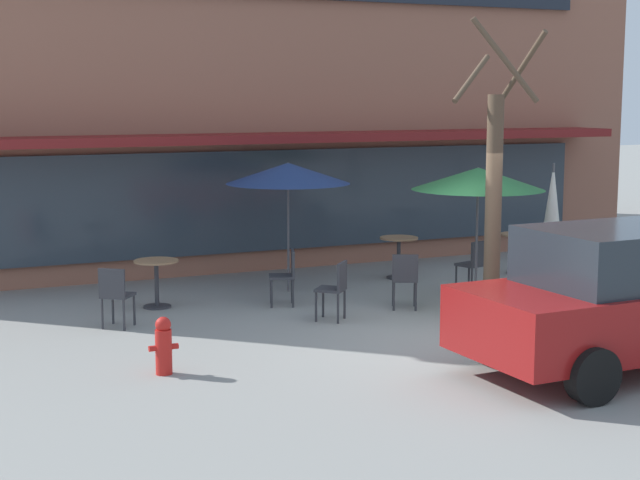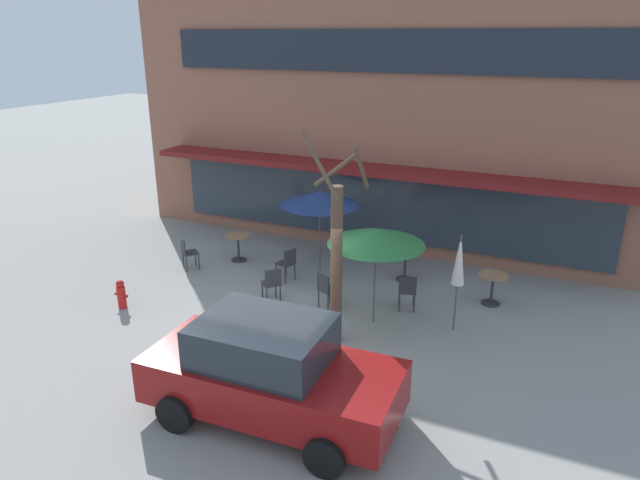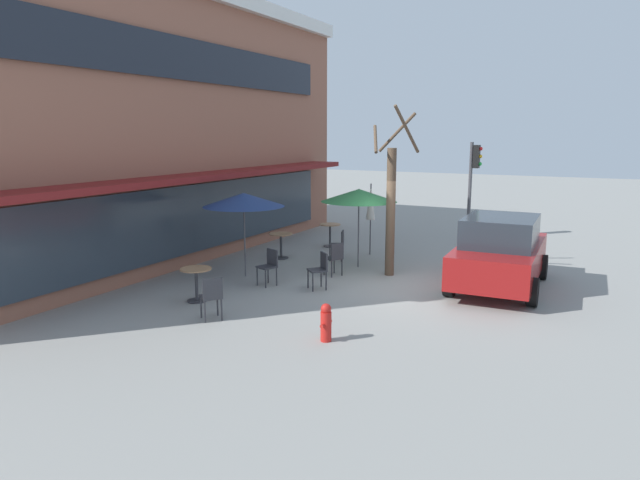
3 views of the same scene
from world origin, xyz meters
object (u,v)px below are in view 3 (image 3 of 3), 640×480
(patio_umbrella_cream_folded, at_px, (244,200))
(street_tree, at_px, (391,204))
(cafe_chair_4, at_px, (269,264))
(cafe_table_by_tree, at_px, (196,279))
(cafe_chair_3, at_px, (212,295))
(patio_umbrella_green_folded, at_px, (371,202))
(parked_sedan, at_px, (500,252))
(cafe_chair_2, at_px, (339,243))
(traffic_light_pole, at_px, (473,174))
(fire_hydrant, at_px, (326,322))
(cafe_table_near_wall, at_px, (330,231))
(patio_umbrella_corner_open, at_px, (359,195))
(cafe_chair_1, at_px, (320,268))
(cafe_chair_0, at_px, (335,256))
(cafe_table_streetside, at_px, (281,241))

(patio_umbrella_cream_folded, relative_size, street_tree, 0.50)
(cafe_chair_4, bearing_deg, cafe_table_by_tree, 160.11)
(cafe_table_by_tree, xyz_separation_m, cafe_chair_3, (-0.90, -1.13, 0.01))
(patio_umbrella_green_folded, relative_size, parked_sedan, 0.52)
(cafe_chair_2, bearing_deg, cafe_chair_4, 174.07)
(cafe_chair_3, bearing_deg, parked_sedan, -42.00)
(patio_umbrella_green_folded, bearing_deg, street_tree, -146.17)
(parked_sedan, relative_size, traffic_light_pole, 1.25)
(cafe_chair_2, height_order, cafe_chair_3, same)
(parked_sedan, bearing_deg, fire_hydrant, 157.84)
(fire_hydrant, bearing_deg, street_tree, 7.71)
(cafe_table_by_tree, height_order, street_tree, street_tree)
(cafe_table_near_wall, distance_m, patio_umbrella_corner_open, 3.37)
(cafe_chair_1, xyz_separation_m, street_tree, (2.07, -1.01, 1.38))
(cafe_chair_2, bearing_deg, patio_umbrella_cream_folded, 154.26)
(cafe_chair_1, relative_size, street_tree, 0.20)
(cafe_table_near_wall, height_order, street_tree, street_tree)
(cafe_table_near_wall, xyz_separation_m, traffic_light_pole, (3.68, -3.79, 1.78))
(cafe_table_near_wall, bearing_deg, patio_umbrella_corner_open, -138.53)
(cafe_table_near_wall, height_order, parked_sedan, parked_sedan)
(cafe_table_by_tree, distance_m, cafe_chair_4, 2.05)
(patio_umbrella_cream_folded, bearing_deg, traffic_light_pole, -25.87)
(cafe_chair_0, relative_size, street_tree, 0.20)
(cafe_chair_3, relative_size, parked_sedan, 0.21)
(cafe_table_streetside, xyz_separation_m, cafe_chair_1, (-2.50, -2.60, 0.01))
(patio_umbrella_corner_open, distance_m, cafe_chair_4, 3.37)
(cafe_table_by_tree, height_order, cafe_chair_2, cafe_chair_2)
(cafe_table_streetside, xyz_separation_m, cafe_chair_0, (-1.19, -2.37, 0.01))
(patio_umbrella_green_folded, bearing_deg, cafe_chair_0, -176.07)
(cafe_table_near_wall, distance_m, cafe_chair_4, 5.10)
(patio_umbrella_green_folded, xyz_separation_m, patio_umbrella_corner_open, (-1.72, -0.35, 0.39))
(patio_umbrella_green_folded, xyz_separation_m, street_tree, (-2.16, -1.45, 0.27))
(parked_sedan, distance_m, street_tree, 2.98)
(cafe_chair_0, bearing_deg, cafe_chair_4, 146.34)
(street_tree, bearing_deg, patio_umbrella_corner_open, 68.05)
(cafe_chair_1, bearing_deg, parked_sedan, -61.28)
(patio_umbrella_cream_folded, distance_m, street_tree, 3.81)
(fire_hydrant, bearing_deg, patio_umbrella_green_folded, 16.36)
(cafe_chair_1, distance_m, traffic_light_pole, 8.81)
(cafe_table_near_wall, distance_m, patio_umbrella_green_folded, 2.06)
(patio_umbrella_cream_folded, bearing_deg, cafe_table_streetside, 7.36)
(cafe_chair_1, bearing_deg, cafe_chair_0, 10.31)
(patio_umbrella_green_folded, bearing_deg, cafe_chair_3, 176.80)
(cafe_table_by_tree, xyz_separation_m, patio_umbrella_cream_folded, (2.38, 0.33, 1.51))
(cafe_table_near_wall, distance_m, fire_hydrant, 8.72)
(cafe_table_streetside, relative_size, street_tree, 0.17)
(cafe_table_by_tree, xyz_separation_m, patio_umbrella_corner_open, (4.70, -1.88, 1.51))
(cafe_chair_4, distance_m, parked_sedan, 5.62)
(patio_umbrella_corner_open, relative_size, parked_sedan, 0.52)
(cafe_table_near_wall, relative_size, cafe_table_by_tree, 1.00)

